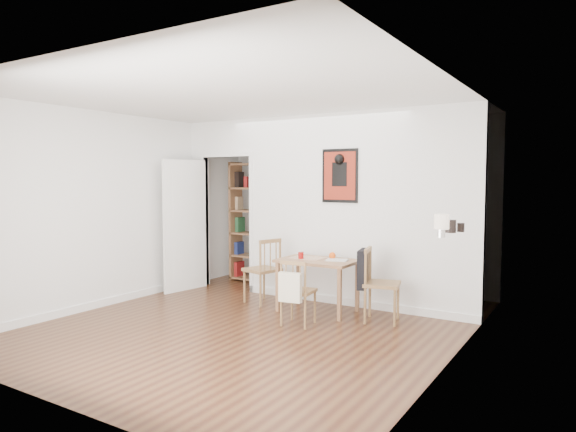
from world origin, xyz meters
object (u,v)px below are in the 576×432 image
Objects in this scene: chair_left at (262,270)px; ceramic_jar_a at (451,226)px; dining_table at (318,266)px; red_glass at (301,256)px; orange_fruit at (332,256)px; chair_right at (380,283)px; notebook at (337,260)px; ceramic_jar_b at (461,227)px; chair_front at (298,291)px; mantel_lamp at (442,223)px; bookshelf at (255,223)px; fireplace at (451,289)px.

ceramic_jar_a reaches higher than chair_left.
red_glass is at bearing -160.70° from dining_table.
red_glass is 1.03× the size of orange_fruit.
ceramic_jar_a reaches higher than chair_right.
ceramic_jar_b is at bearing -13.54° from notebook.
chair_right is 1.15× the size of chair_front.
ceramic_jar_a is at bearing -10.11° from chair_left.
chair_right reaches higher than chair_front.
mantel_lamp is at bearing -85.38° from ceramic_jar_a.
orange_fruit is 0.96× the size of ceramic_jar_b.
dining_table is 7.53× the size of ceramic_jar_a.
fireplace is at bearing -26.24° from bookshelf.
orange_fruit is (0.04, 0.80, 0.32)m from chair_front.
chair_right is 6.77× the size of ceramic_jar_a.
red_glass reaches higher than orange_fruit.
bookshelf is at bearing 129.24° from chair_left.
chair_left is at bearing 172.85° from red_glass.
chair_right reaches higher than dining_table.
fireplace is 0.63m from ceramic_jar_a.
chair_left is 1.14m from notebook.
fireplace reaches higher than chair_right.
notebook is (1.12, 0.05, 0.23)m from chair_left.
fireplace is (1.74, 0.05, 0.22)m from chair_front.
fireplace is (0.97, -0.59, 0.15)m from chair_right.
ceramic_jar_b reaches higher than chair_left.
ceramic_jar_b is (2.06, -0.25, 0.49)m from red_glass.
mantel_lamp is at bearing -92.88° from ceramic_jar_b.
dining_table is 10.68× the size of ceramic_jar_b.
ceramic_jar_a is (-0.04, 0.48, -0.07)m from mantel_lamp.
bookshelf is 4.01m from ceramic_jar_b.
mantel_lamp reaches higher than ceramic_jar_a.
bookshelf is (-0.97, 1.19, 0.53)m from chair_left.
bookshelf is (-2.71, 1.22, 0.52)m from chair_right.
chair_front is (-0.77, -0.64, -0.07)m from chair_right.
chair_right is 9.60× the size of ceramic_jar_b.
orange_fruit is 0.33× the size of notebook.
bookshelf is at bearing 149.66° from mantel_lamp.
mantel_lamp is at bearing -92.37° from fireplace.
ceramic_jar_b is (3.70, -1.53, 0.22)m from bookshelf.
bookshelf is at bearing 146.90° from dining_table.
chair_right is 10.05× the size of orange_fruit.
dining_table is 0.50× the size of bookshelf.
chair_right is at bearing 39.77° from chair_front.
fireplace is 0.76m from mantel_lamp.
ceramic_jar_b is (1.61, -0.39, 0.52)m from notebook.
bookshelf is at bearing 153.76° from fireplace.
bookshelf reaches higher than dining_table.
orange_fruit is (-1.70, 0.75, 0.10)m from fireplace.
orange_fruit is (1.01, 0.13, 0.27)m from chair_left.
fireplace is at bearing 87.63° from mantel_lamp.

